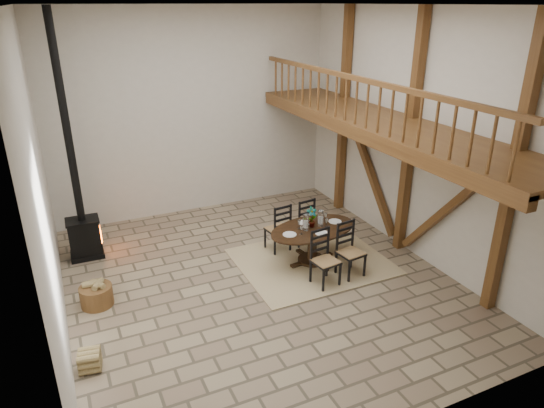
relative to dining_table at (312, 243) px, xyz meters
name	(u,v)px	position (x,y,z in m)	size (l,w,h in m)	color
ground	(259,280)	(-1.30, -0.22, -0.45)	(8.00, 8.00, 0.00)	gray
room_shell	(318,123)	(-0.11, -0.22, 2.57)	(7.02, 8.02, 5.01)	beige
rug	(312,261)	(0.00, 0.00, -0.44)	(3.00, 2.50, 0.02)	tan
dining_table	(312,243)	(0.00, 0.00, 0.00)	(2.04, 2.24, 1.22)	black
wood_stove	(80,208)	(-4.24, 2.22, 0.68)	(0.68, 0.53, 5.00)	black
log_basket	(96,295)	(-4.26, 0.25, -0.24)	(0.57, 0.57, 0.47)	brown
log_stack	(90,360)	(-4.55, -1.44, -0.28)	(0.36, 0.37, 0.32)	tan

